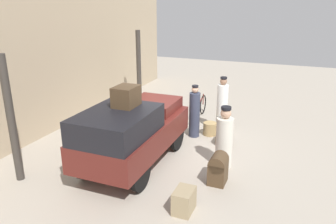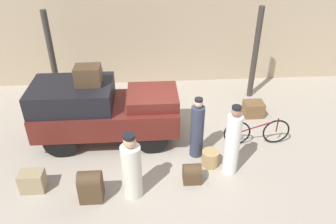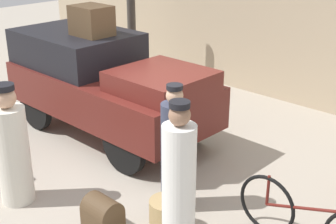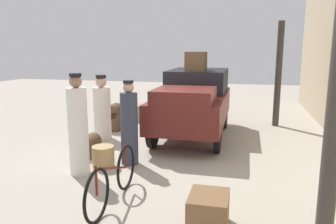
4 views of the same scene
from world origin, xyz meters
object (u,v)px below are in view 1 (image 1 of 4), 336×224
object	(u,v)px
truck	(132,131)
bicycle	(199,108)
wicker_basket	(210,129)
trunk_on_truck_roof	(126,96)
porter_lifting_near_truck	(194,113)
trunk_large_brown	(184,201)
trunk_barrel_dark	(218,168)
porter_with_bicycle	(224,140)
trunk_wicker_pale	(223,136)
suitcase_small_leather	(166,105)
conductor_in_dark_uniform	(222,107)

from	to	relation	value
truck	bicycle	world-z (taller)	truck
wicker_basket	trunk_on_truck_roof	bearing A→B (deg)	155.84
truck	bicycle	bearing A→B (deg)	-7.43
porter_lifting_near_truck	trunk_large_brown	size ratio (longest dim) A/B	3.14
bicycle	trunk_barrel_dark	world-z (taller)	bicycle
wicker_basket	porter_with_bicycle	world-z (taller)	porter_with_bicycle
bicycle	trunk_on_truck_roof	distance (m)	4.68
trunk_wicker_pale	suitcase_small_leather	distance (m)	3.61
porter_lifting_near_truck	conductor_in_dark_uniform	distance (m)	1.01
conductor_in_dark_uniform	trunk_large_brown	distance (m)	4.64
bicycle	porter_with_bicycle	distance (m)	3.71
porter_lifting_near_truck	conductor_in_dark_uniform	xyz separation A→B (m)	(0.72, -0.71, 0.08)
trunk_wicker_pale	trunk_large_brown	world-z (taller)	trunk_large_brown
trunk_barrel_dark	porter_with_bicycle	bearing A→B (deg)	4.84
conductor_in_dark_uniform	trunk_barrel_dark	size ratio (longest dim) A/B	2.49
truck	trunk_large_brown	xyz separation A→B (m)	(-1.42, -1.92, -0.71)
truck	porter_lifting_near_truck	world-z (taller)	truck
suitcase_small_leather	conductor_in_dark_uniform	bearing A→B (deg)	-117.92
truck	suitcase_small_leather	xyz separation A→B (m)	(4.50, 0.91, -0.73)
wicker_basket	trunk_on_truck_roof	size ratio (longest dim) A/B	0.67
suitcase_small_leather	truck	bearing A→B (deg)	-168.58
trunk_wicker_pale	trunk_on_truck_roof	world-z (taller)	trunk_on_truck_roof
wicker_basket	trunk_large_brown	world-z (taller)	trunk_large_brown
trunk_large_brown	conductor_in_dark_uniform	bearing A→B (deg)	3.88
truck	conductor_in_dark_uniform	bearing A→B (deg)	-26.91
conductor_in_dark_uniform	trunk_wicker_pale	bearing A→B (deg)	-163.84
porter_with_bicycle	trunk_barrel_dark	bearing A→B (deg)	-175.16
porter_with_bicycle	conductor_in_dark_uniform	world-z (taller)	conductor_in_dark_uniform
wicker_basket	conductor_in_dark_uniform	distance (m)	0.82
trunk_on_truck_roof	conductor_in_dark_uniform	bearing A→B (deg)	-25.26
truck	trunk_on_truck_roof	xyz separation A→B (m)	(-0.24, 0.00, 0.98)
porter_with_bicycle	trunk_on_truck_roof	size ratio (longest dim) A/B	2.55
conductor_in_dark_uniform	trunk_wicker_pale	distance (m)	1.17
trunk_wicker_pale	suitcase_small_leather	bearing A→B (deg)	50.67
porter_with_bicycle	trunk_on_truck_roof	bearing A→B (deg)	116.03
trunk_on_truck_roof	suitcase_small_leather	bearing A→B (deg)	10.85
porter_lifting_near_truck	trunk_wicker_pale	size ratio (longest dim) A/B	3.54
porter_lifting_near_truck	suitcase_small_leather	xyz separation A→B (m)	(2.05, 1.80, -0.54)
bicycle	wicker_basket	xyz separation A→B (m)	(-1.40, -0.80, -0.17)
truck	trunk_barrel_dark	size ratio (longest dim) A/B	5.10
conductor_in_dark_uniform	trunk_barrel_dark	bearing A→B (deg)	-168.08
bicycle	conductor_in_dark_uniform	bearing A→B (deg)	-132.34
bicycle	trunk_on_truck_roof	bearing A→B (deg)	172.97
truck	trunk_on_truck_roof	world-z (taller)	trunk_on_truck_roof
porter_lifting_near_truck	trunk_large_brown	xyz separation A→B (m)	(-3.87, -1.02, -0.52)
trunk_barrel_dark	suitcase_small_leather	xyz separation A→B (m)	(4.56, 3.20, -0.16)
bicycle	trunk_barrel_dark	bearing A→B (deg)	-157.40
porter_with_bicycle	trunk_large_brown	distance (m)	2.33
porter_with_bicycle	trunk_on_truck_roof	distance (m)	2.74
bicycle	suitcase_small_leather	xyz separation A→B (m)	(0.36, 1.45, -0.15)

